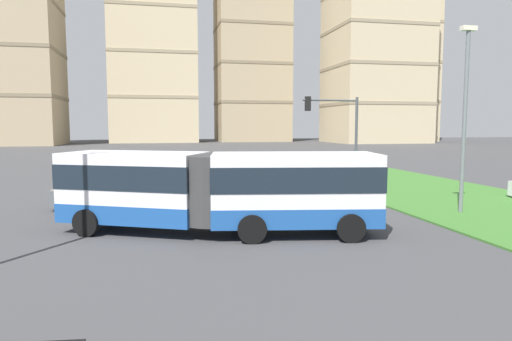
# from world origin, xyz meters

# --- Properties ---
(articulated_bus) EXTENTS (11.91, 5.87, 3.00)m
(articulated_bus) POSITION_xyz_m (-1.00, 14.33, 1.65)
(articulated_bus) COLOR white
(articulated_bus) RESTS_ON ground
(car_grey_wagon) EXTENTS (4.46, 2.14, 1.58)m
(car_grey_wagon) POSITION_xyz_m (-6.04, 20.97, 0.75)
(car_grey_wagon) COLOR slate
(car_grey_wagon) RESTS_ON ground
(traffic_light_far_right) EXTENTS (3.31, 0.28, 5.61)m
(traffic_light_far_right) POSITION_xyz_m (6.86, 22.00, 3.86)
(traffic_light_far_right) COLOR #474C51
(traffic_light_far_right) RESTS_ON ground
(streetlight_median) EXTENTS (0.70, 0.28, 8.35)m
(streetlight_median) POSITION_xyz_m (10.25, 15.68, 4.61)
(streetlight_median) COLOR slate
(streetlight_median) RESTS_ON ground
(apartment_tower_west) EXTENTS (14.50, 17.18, 46.41)m
(apartment_tower_west) POSITION_xyz_m (-30.00, 99.24, 23.22)
(apartment_tower_west) COLOR tan
(apartment_tower_west) RESTS_ON ground
(apartment_tower_westcentre) EXTENTS (19.91, 14.25, 49.89)m
(apartment_tower_westcentre) POSITION_xyz_m (-4.00, 108.94, 24.96)
(apartment_tower_westcentre) COLOR beige
(apartment_tower_westcentre) RESTS_ON ground
(apartment_tower_centre) EXTENTS (17.41, 14.66, 45.76)m
(apartment_tower_centre) POSITION_xyz_m (19.86, 110.33, 22.90)
(apartment_tower_centre) COLOR tan
(apartment_tower_centre) RESTS_ON ground
(apartment_tower_eastcentre) EXTENTS (20.57, 18.35, 42.14)m
(apartment_tower_eastcentre) POSITION_xyz_m (46.20, 96.31, 21.09)
(apartment_tower_eastcentre) COLOR beige
(apartment_tower_eastcentre) RESTS_ON ground
(apartment_tower_east) EXTENTS (14.55, 19.35, 47.41)m
(apartment_tower_east) POSITION_xyz_m (57.28, 107.23, 23.73)
(apartment_tower_east) COLOR beige
(apartment_tower_east) RESTS_ON ground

